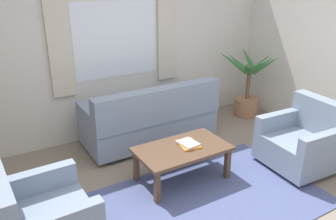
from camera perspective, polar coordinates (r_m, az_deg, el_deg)
name	(u,v)px	position (r m, az deg, el deg)	size (l,w,h in m)	color
ground_plane	(202,203)	(4.01, 5.63, -14.86)	(6.24, 6.24, 0.00)	gray
wall_back	(115,49)	(5.31, -8.57, 9.78)	(5.32, 0.12, 2.60)	silver
window_with_curtains	(117,40)	(5.20, -8.30, 11.24)	(1.98, 0.07, 1.40)	white
area_rug	(202,203)	(4.01, 5.63, -14.79)	(2.69, 1.64, 0.01)	#4C5684
couch	(151,120)	(5.09, -2.75, -1.59)	(1.90, 0.82, 0.92)	gray
armchair_right	(303,141)	(4.81, 21.23, -4.78)	(0.87, 0.89, 0.88)	gray
coffee_table	(182,152)	(4.19, 2.34, -6.81)	(1.10, 0.64, 0.44)	brown
book_stack_on_table	(188,144)	(4.21, 3.31, -5.52)	(0.26, 0.32, 0.04)	orange
potted_plant	(248,89)	(6.17, 12.91, 3.36)	(1.02, 1.19, 1.24)	#9E6B4C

